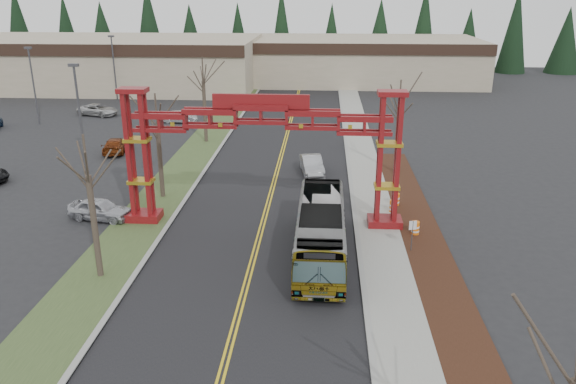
# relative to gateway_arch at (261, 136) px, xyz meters

# --- Properties ---
(road) EXTENTS (12.00, 110.00, 0.02)m
(road) POSITION_rel_gateway_arch_xyz_m (-0.00, 7.00, -5.97)
(road) COLOR black
(road) RESTS_ON ground
(lane_line_left) EXTENTS (0.12, 100.00, 0.01)m
(lane_line_left) POSITION_rel_gateway_arch_xyz_m (-0.12, 7.00, -5.96)
(lane_line_left) COLOR gold
(lane_line_left) RESTS_ON road
(lane_line_right) EXTENTS (0.12, 100.00, 0.01)m
(lane_line_right) POSITION_rel_gateway_arch_xyz_m (0.12, 7.00, -5.96)
(lane_line_right) COLOR gold
(lane_line_right) RESTS_ON road
(curb_right) EXTENTS (0.30, 110.00, 0.15)m
(curb_right) POSITION_rel_gateway_arch_xyz_m (6.15, 7.00, -5.91)
(curb_right) COLOR gray
(curb_right) RESTS_ON ground
(sidewalk_right) EXTENTS (2.60, 110.00, 0.14)m
(sidewalk_right) POSITION_rel_gateway_arch_xyz_m (7.60, 7.00, -5.91)
(sidewalk_right) COLOR gray
(sidewalk_right) RESTS_ON ground
(landscape_strip) EXTENTS (2.60, 50.00, 0.12)m
(landscape_strip) POSITION_rel_gateway_arch_xyz_m (10.20, -8.00, -5.92)
(landscape_strip) COLOR black
(landscape_strip) RESTS_ON ground
(grass_median) EXTENTS (4.00, 110.00, 0.08)m
(grass_median) POSITION_rel_gateway_arch_xyz_m (-8.00, 7.00, -5.94)
(grass_median) COLOR #374C26
(grass_median) RESTS_ON ground
(curb_left) EXTENTS (0.30, 110.00, 0.15)m
(curb_left) POSITION_rel_gateway_arch_xyz_m (-6.15, 7.00, -5.91)
(curb_left) COLOR gray
(curb_left) RESTS_ON ground
(gateway_arch) EXTENTS (18.20, 1.60, 8.90)m
(gateway_arch) POSITION_rel_gateway_arch_xyz_m (0.00, 0.00, 0.00)
(gateway_arch) COLOR maroon
(gateway_arch) RESTS_ON ground
(retail_building_west) EXTENTS (46.00, 22.30, 7.50)m
(retail_building_west) POSITION_rel_gateway_arch_xyz_m (-30.00, 53.96, -2.22)
(retail_building_west) COLOR tan
(retail_building_west) RESTS_ON ground
(retail_building_east) EXTENTS (38.00, 20.30, 7.00)m
(retail_building_east) POSITION_rel_gateway_arch_xyz_m (10.00, 61.95, -2.47)
(retail_building_east) COLOR tan
(retail_building_east) RESTS_ON ground
(conifer_treeline) EXTENTS (116.10, 5.60, 13.00)m
(conifer_treeline) POSITION_rel_gateway_arch_xyz_m (0.25, 74.00, 0.50)
(conifer_treeline) COLOR black
(conifer_treeline) RESTS_ON ground
(transit_bus) EXTENTS (2.73, 11.42, 3.18)m
(transit_bus) POSITION_rel_gateway_arch_xyz_m (3.85, -4.57, -4.39)
(transit_bus) COLOR #9A9CA1
(transit_bus) RESTS_ON ground
(silver_sedan) EXTENTS (2.34, 4.82, 1.52)m
(silver_sedan) POSITION_rel_gateway_arch_xyz_m (2.98, 10.79, -5.22)
(silver_sedan) COLOR #A5A8AD
(silver_sedan) RESTS_ON ground
(parked_car_near_a) EXTENTS (4.56, 2.51, 1.47)m
(parked_car_near_a) POSITION_rel_gateway_arch_xyz_m (-11.00, 0.00, -5.25)
(parked_car_near_a) COLOR #B6B8BF
(parked_car_near_a) RESTS_ON ground
(parked_car_mid_a) EXTENTS (2.61, 4.99, 1.38)m
(parked_car_mid_a) POSITION_rel_gateway_arch_xyz_m (-15.77, 16.27, -5.29)
(parked_car_mid_a) COLOR maroon
(parked_car_mid_a) RESTS_ON ground
(parked_car_far_a) EXTENTS (4.11, 1.66, 1.33)m
(parked_car_far_a) POSITION_rel_gateway_arch_xyz_m (-12.84, 28.99, -5.32)
(parked_car_far_a) COLOR #ABAFB2
(parked_car_far_a) RESTS_ON ground
(parked_car_far_b) EXTENTS (5.44, 3.63, 1.39)m
(parked_car_far_b) POSITION_rel_gateway_arch_xyz_m (-23.83, 32.29, -5.29)
(parked_car_far_b) COLOR #BCBCBC
(parked_car_far_b) RESTS_ON ground
(bare_tree_median_near) EXTENTS (3.25, 3.25, 7.90)m
(bare_tree_median_near) POSITION_rel_gateway_arch_xyz_m (-8.00, -7.83, -0.27)
(bare_tree_median_near) COLOR #382D26
(bare_tree_median_near) RESTS_ON ground
(bare_tree_median_mid) EXTENTS (3.41, 3.41, 7.78)m
(bare_tree_median_mid) POSITION_rel_gateway_arch_xyz_m (-8.00, 4.50, -0.48)
(bare_tree_median_mid) COLOR #382D26
(bare_tree_median_mid) RESTS_ON ground
(bare_tree_median_far) EXTENTS (3.50, 3.50, 8.47)m
(bare_tree_median_far) POSITION_rel_gateway_arch_xyz_m (-8.00, 20.61, 0.13)
(bare_tree_median_far) COLOR #382D26
(bare_tree_median_far) RESTS_ON ground
(bare_tree_right_far) EXTENTS (3.41, 3.41, 7.82)m
(bare_tree_right_far) POSITION_rel_gateway_arch_xyz_m (10.00, 11.57, -0.44)
(bare_tree_right_far) COLOR #382D26
(bare_tree_right_far) RESTS_ON ground
(light_pole_near) EXTENTS (0.79, 0.39, 9.07)m
(light_pole_near) POSITION_rel_gateway_arch_xyz_m (-16.14, 10.12, -0.74)
(light_pole_near) COLOR #3F3F44
(light_pole_near) RESTS_ON ground
(light_pole_mid) EXTENTS (0.75, 0.38, 8.66)m
(light_pole_mid) POSITION_rel_gateway_arch_xyz_m (-28.79, 27.25, -0.97)
(light_pole_mid) COLOR #3F3F44
(light_pole_mid) RESTS_ON ground
(light_pole_far) EXTENTS (0.76, 0.38, 8.78)m
(light_pole_far) POSITION_rel_gateway_arch_xyz_m (-24.97, 42.25, -0.90)
(light_pole_far) COLOR #3F3F44
(light_pole_far) RESTS_ON ground
(street_sign) EXTENTS (0.45, 0.14, 2.00)m
(street_sign) POSITION_rel_gateway_arch_xyz_m (9.20, -3.75, -4.54)
(street_sign) COLOR #3F3F44
(street_sign) RESTS_ON ground
(barrel_south) EXTENTS (0.51, 0.51, 0.95)m
(barrel_south) POSITION_rel_gateway_arch_xyz_m (9.78, -1.32, -5.51)
(barrel_south) COLOR orange
(barrel_south) RESTS_ON ground
(barrel_mid) EXTENTS (0.52, 0.52, 0.96)m
(barrel_mid) POSITION_rel_gateway_arch_xyz_m (8.80, 2.34, -5.50)
(barrel_mid) COLOR orange
(barrel_mid) RESTS_ON ground
(barrel_north) EXTENTS (0.53, 0.53, 0.98)m
(barrel_north) POSITION_rel_gateway_arch_xyz_m (9.14, 3.70, -5.49)
(barrel_north) COLOR orange
(barrel_north) RESTS_ON ground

